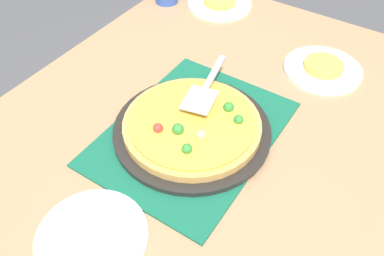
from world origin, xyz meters
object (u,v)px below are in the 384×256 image
(plate_side, at_px, (92,237))
(served_slice_left, at_px, (324,66))
(pizza, at_px, (192,124))
(plate_near_left, at_px, (323,69))
(pizza_pan, at_px, (192,130))
(served_slice_right, at_px, (220,1))
(plate_far_right, at_px, (220,4))
(pizza_server, at_px, (206,88))

(plate_side, relative_size, served_slice_left, 2.00)
(pizza, xyz_separation_m, plate_side, (0.34, -0.01, -0.03))
(pizza, relative_size, plate_near_left, 1.50)
(pizza_pan, bearing_deg, pizza, 59.48)
(served_slice_right, bearing_deg, plate_near_left, 70.06)
(plate_near_left, height_order, served_slice_right, served_slice_right)
(plate_side, height_order, served_slice_left, served_slice_left)
(plate_far_right, height_order, served_slice_left, served_slice_left)
(plate_side, relative_size, served_slice_right, 2.00)
(pizza_pan, distance_m, plate_far_right, 0.62)
(pizza, bearing_deg, plate_side, -1.66)
(pizza_pan, height_order, plate_near_left, pizza_pan)
(plate_near_left, height_order, served_slice_left, served_slice_left)
(pizza_pan, relative_size, pizza_server, 1.62)
(pizza_pan, xyz_separation_m, served_slice_left, (-0.41, 0.18, 0.01))
(plate_far_right, bearing_deg, pizza_server, 26.39)
(served_slice_right, height_order, pizza_server, pizza_server)
(served_slice_left, distance_m, served_slice_right, 0.46)
(served_slice_left, bearing_deg, plate_far_right, -109.94)
(pizza, distance_m, served_slice_right, 0.62)
(plate_near_left, bearing_deg, plate_far_right, -109.94)
(plate_side, bearing_deg, pizza_server, -178.41)
(plate_near_left, distance_m, plate_far_right, 0.46)
(plate_near_left, height_order, pizza_server, pizza_server)
(served_slice_left, relative_size, served_slice_right, 1.00)
(pizza_pan, bearing_deg, plate_far_right, -155.78)
(plate_near_left, distance_m, served_slice_left, 0.01)
(pizza_pan, distance_m, served_slice_right, 0.62)
(plate_near_left, bearing_deg, served_slice_right, -109.94)
(pizza, distance_m, plate_far_right, 0.62)
(plate_far_right, distance_m, plate_side, 0.94)
(plate_near_left, xyz_separation_m, plate_far_right, (-0.16, -0.43, 0.00))
(pizza_pan, bearing_deg, plate_side, -1.51)
(plate_side, xyz_separation_m, served_slice_left, (-0.75, 0.19, 0.01))
(served_slice_left, bearing_deg, pizza, -23.10)
(pizza, height_order, served_slice_left, pizza)
(served_slice_left, xyz_separation_m, pizza_server, (0.31, -0.20, 0.05))
(pizza, relative_size, served_slice_left, 3.00)
(pizza, distance_m, served_slice_left, 0.45)
(plate_near_left, relative_size, pizza_server, 0.94)
(pizza_pan, height_order, served_slice_right, served_slice_right)
(plate_side, bearing_deg, plate_far_right, -164.87)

